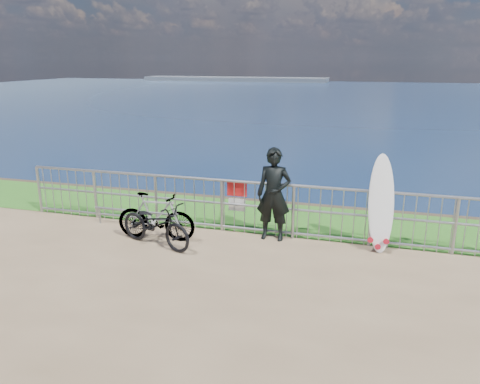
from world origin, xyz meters
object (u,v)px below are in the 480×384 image
(bicycle_near, at_px, (155,224))
(surfboard, at_px, (381,207))
(bicycle_far, at_px, (156,216))
(surfer, at_px, (274,195))

(bicycle_near, bearing_deg, surfboard, -58.65)
(surfboard, relative_size, bicycle_far, 1.15)
(bicycle_near, xyz_separation_m, bicycle_far, (-0.14, 0.30, 0.04))
(bicycle_far, bearing_deg, surfboard, -85.19)
(surfboard, relative_size, bicycle_near, 1.09)
(bicycle_near, relative_size, bicycle_far, 1.05)
(bicycle_near, distance_m, bicycle_far, 0.34)
(bicycle_far, bearing_deg, bicycle_near, -159.50)
(bicycle_near, bearing_deg, surfer, -46.76)
(surfboard, distance_m, bicycle_far, 4.34)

